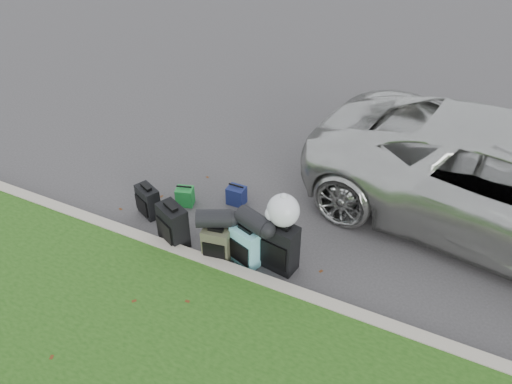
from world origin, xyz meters
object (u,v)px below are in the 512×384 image
at_px(suitcase_small_black, 148,201).
at_px(tote_green, 185,196).
at_px(tote_navy, 236,195).
at_px(suitcase_large_black_right, 280,247).
at_px(suitcase_large_black_left, 173,226).
at_px(suitcase_teal, 246,246).
at_px(suitcase_olive, 217,245).

distance_m(suitcase_small_black, tote_green, 0.60).
bearing_deg(suitcase_small_black, tote_navy, 61.97).
xyz_separation_m(suitcase_large_black_right, tote_navy, (-1.20, 1.02, -0.21)).
distance_m(suitcase_large_black_left, suitcase_teal, 1.13).
bearing_deg(tote_green, suitcase_teal, -44.98).
xyz_separation_m(suitcase_teal, suitcase_large_black_right, (0.45, 0.12, 0.07)).
height_order(suitcase_large_black_left, suitcase_large_black_right, suitcase_large_black_right).
height_order(suitcase_large_black_left, suitcase_teal, suitcase_large_black_left).
relative_size(suitcase_large_black_left, tote_green, 2.15).
height_order(suitcase_olive, tote_green, suitcase_olive).
bearing_deg(tote_navy, tote_green, -153.11).
xyz_separation_m(suitcase_small_black, suitcase_olive, (1.45, -0.41, 0.01)).
height_order(suitcase_small_black, tote_navy, suitcase_small_black).
bearing_deg(suitcase_olive, suitcase_large_black_left, 168.35).
bearing_deg(suitcase_small_black, suitcase_large_black_left, -4.08).
xyz_separation_m(suitcase_olive, tote_navy, (-0.36, 1.26, -0.11)).
relative_size(suitcase_large_black_right, tote_green, 2.37).
bearing_deg(tote_navy, suitcase_large_black_right, -41.41).
bearing_deg(suitcase_teal, suitcase_small_black, -170.99).
bearing_deg(suitcase_large_black_right, suitcase_large_black_left, -163.23).
xyz_separation_m(suitcase_large_black_left, tote_green, (-0.36, 0.85, -0.17)).
distance_m(suitcase_small_black, tote_navy, 1.39).
relative_size(suitcase_teal, tote_green, 1.94).
distance_m(suitcase_large_black_right, tote_green, 2.04).
distance_m(suitcase_teal, tote_navy, 1.38).
relative_size(suitcase_small_black, suitcase_large_black_left, 0.76).
xyz_separation_m(suitcase_large_black_right, tote_green, (-1.93, 0.63, -0.21)).
distance_m(suitcase_large_black_left, tote_green, 0.94).
height_order(suitcase_small_black, suitcase_olive, suitcase_olive).
bearing_deg(suitcase_small_black, tote_green, 75.51).
distance_m(suitcase_small_black, suitcase_large_black_right, 2.31).
relative_size(suitcase_large_black_left, suitcase_olive, 1.24).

